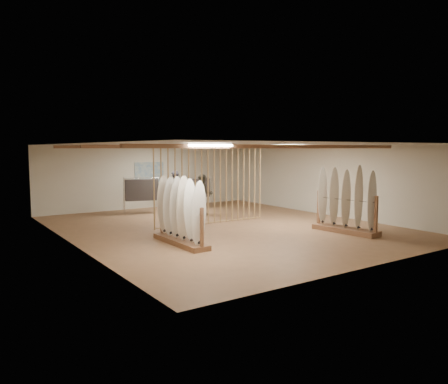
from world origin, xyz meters
TOP-DOWN VIEW (x-y plane):
  - floor at (0.00, 0.00)m, footprint 12.00×12.00m
  - ceiling at (0.00, 0.00)m, footprint 12.00×12.00m
  - wall_back at (0.00, 6.00)m, footprint 12.00×0.00m
  - wall_front at (0.00, -6.00)m, footprint 12.00×0.00m
  - wall_left at (-5.00, 0.00)m, footprint 0.00×12.00m
  - wall_right at (5.00, 0.00)m, footprint 0.00×12.00m
  - ceiling_slats at (0.00, 0.00)m, footprint 9.50×6.12m
  - light_panels at (0.00, 0.00)m, footprint 1.20×0.35m
  - bamboo_partition at (0.00, 0.80)m, footprint 4.45×0.05m
  - poster at (0.00, 5.98)m, footprint 1.40×0.03m
  - rack_left at (-2.50, -1.51)m, footprint 0.54×2.39m
  - rack_right at (2.66, -2.96)m, footprint 0.82×2.25m
  - clothing_rack_a at (-1.08, 4.37)m, footprint 1.37×0.70m
  - clothing_rack_b at (1.52, 4.46)m, footprint 1.33×0.46m
  - shopper_a at (0.45, 4.41)m, footprint 0.84×0.70m
  - shopper_b at (0.82, 2.69)m, footprint 1.06×0.92m

SIDE VIEW (x-z plane):
  - floor at x=0.00m, z-range 0.00..0.00m
  - rack_left at x=-2.50m, z-range -0.30..1.62m
  - rack_right at x=2.66m, z-range -0.33..1.76m
  - shopper_b at x=0.82m, z-range 0.00..1.85m
  - clothing_rack_b at x=1.52m, z-range 0.22..1.65m
  - shopper_a at x=0.45m, z-range 0.00..1.96m
  - clothing_rack_a at x=-1.08m, z-range 0.23..1.74m
  - bamboo_partition at x=0.00m, z-range 0.01..2.79m
  - wall_back at x=0.00m, z-range -4.60..7.40m
  - wall_front at x=0.00m, z-range -4.60..7.40m
  - wall_left at x=-5.00m, z-range -4.60..7.40m
  - wall_right at x=5.00m, z-range -4.60..7.40m
  - poster at x=0.00m, z-range 1.15..2.05m
  - ceiling_slats at x=0.00m, z-range 2.67..2.77m
  - light_panels at x=0.00m, z-range 2.71..2.77m
  - ceiling at x=0.00m, z-range 2.80..2.80m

